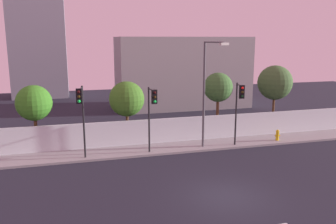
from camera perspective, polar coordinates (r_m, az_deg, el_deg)
The scene contains 13 objects.
ground_plane at distance 18.22m, azimuth 9.50°, elevation -13.37°, with size 80.00×80.00×0.00m, color #20212C.
sidewalk at distance 25.34m, azimuth 1.70°, elevation -5.74°, with size 36.00×2.40×0.15m, color gray.
perimeter_wall at distance 26.26m, azimuth 0.88°, elevation -2.90°, with size 36.00×0.18×1.80m, color silver.
traffic_light_left at distance 22.69m, azimuth -2.62°, elevation 0.87°, with size 0.35×1.54×4.44m.
traffic_light_center at distance 24.73m, azimuth 11.43°, elevation 1.70°, with size 0.55×1.59×4.53m.
traffic_light_right at distance 22.15m, azimuth -13.86°, elevation 0.69°, with size 0.47×1.53×4.68m.
street_lamp_curbside at distance 24.27m, azimuth 6.26°, elevation 4.17°, with size 0.87×2.31×7.38m.
fire_hydrant at distance 27.95m, azimuth 17.28°, elevation -3.51°, with size 0.44×0.26×0.82m.
roadside_tree_leftmost at distance 26.47m, azimuth -20.87°, elevation 1.35°, with size 2.52×2.52×4.54m.
roadside_tree_midleft at distance 26.63m, azimuth -6.69°, elevation 2.10°, with size 2.65×2.65×4.60m.
roadside_tree_midright at distance 28.58m, azimuth 8.11°, elevation 3.93°, with size 2.35×2.35×5.07m.
roadside_tree_rightmost at distance 30.95m, azimuth 16.91°, elevation 4.55°, with size 2.89×2.89×5.54m.
low_building_distant at distance 40.48m, azimuth 2.35°, elevation 6.43°, with size 14.78×6.00×7.92m, color gray.
Camera 1 is at (-7.14, -14.90, 7.67)m, focal length 37.68 mm.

